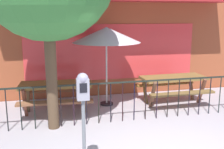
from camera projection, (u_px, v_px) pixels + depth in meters
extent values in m
cube|color=#5C2514|center=(111.00, 92.00, 8.99)|extent=(8.14, 0.54, 0.01)
cube|color=#99492B|center=(111.00, 16.00, 8.47)|extent=(8.14, 0.50, 4.88)
cube|color=#D83838|center=(113.00, 52.00, 8.45)|extent=(5.29, 0.02, 1.70)
cube|color=black|center=(135.00, 82.00, 6.39)|extent=(6.84, 0.04, 0.04)
cylinder|color=black|center=(7.00, 110.00, 5.86)|extent=(0.02, 0.02, 0.95)
cylinder|color=black|center=(21.00, 109.00, 5.93)|extent=(0.02, 0.02, 0.95)
cylinder|color=black|center=(34.00, 108.00, 5.99)|extent=(0.02, 0.02, 0.95)
cylinder|color=black|center=(48.00, 107.00, 6.05)|extent=(0.02, 0.02, 0.95)
cylinder|color=black|center=(61.00, 106.00, 6.11)|extent=(0.02, 0.02, 0.95)
cylinder|color=black|center=(74.00, 106.00, 6.18)|extent=(0.02, 0.02, 0.95)
cylinder|color=black|center=(86.00, 105.00, 6.24)|extent=(0.02, 0.02, 0.95)
cylinder|color=black|center=(99.00, 104.00, 6.30)|extent=(0.02, 0.02, 0.95)
cylinder|color=black|center=(111.00, 103.00, 6.36)|extent=(0.02, 0.02, 0.95)
cylinder|color=black|center=(123.00, 102.00, 6.43)|extent=(0.02, 0.02, 0.95)
cylinder|color=black|center=(134.00, 101.00, 6.49)|extent=(0.02, 0.02, 0.95)
cylinder|color=black|center=(146.00, 100.00, 6.55)|extent=(0.02, 0.02, 0.95)
cylinder|color=black|center=(157.00, 100.00, 6.61)|extent=(0.02, 0.02, 0.95)
cylinder|color=black|center=(168.00, 99.00, 6.68)|extent=(0.02, 0.02, 0.95)
cylinder|color=black|center=(179.00, 98.00, 6.74)|extent=(0.02, 0.02, 0.95)
cylinder|color=black|center=(189.00, 97.00, 6.80)|extent=(0.02, 0.02, 0.95)
cylinder|color=black|center=(200.00, 96.00, 6.87)|extent=(0.02, 0.02, 0.95)
cylinder|color=black|center=(210.00, 96.00, 6.93)|extent=(0.02, 0.02, 0.95)
cylinder|color=black|center=(220.00, 95.00, 6.99)|extent=(0.02, 0.02, 0.95)
cube|color=brown|center=(56.00, 85.00, 6.97)|extent=(1.85, 0.89, 0.07)
cube|color=brown|center=(55.00, 103.00, 6.50)|extent=(1.81, 0.39, 0.05)
cube|color=brown|center=(57.00, 90.00, 7.56)|extent=(1.81, 0.39, 0.05)
cube|color=brown|center=(25.00, 103.00, 6.66)|extent=(0.09, 0.35, 0.78)
cube|color=brown|center=(28.00, 97.00, 7.20)|extent=(0.09, 0.35, 0.78)
cube|color=brown|center=(86.00, 100.00, 6.89)|extent=(0.09, 0.35, 0.78)
cube|color=brown|center=(84.00, 94.00, 7.43)|extent=(0.09, 0.35, 0.78)
cube|color=brown|center=(173.00, 78.00, 7.71)|extent=(1.82, 0.81, 0.07)
cube|color=brown|center=(183.00, 93.00, 7.25)|extent=(1.81, 0.31, 0.05)
cube|color=brown|center=(165.00, 84.00, 8.29)|extent=(1.81, 0.31, 0.05)
cube|color=brown|center=(153.00, 95.00, 7.34)|extent=(0.08, 0.35, 0.78)
cube|color=brown|center=(145.00, 90.00, 7.87)|extent=(0.08, 0.35, 0.78)
cube|color=brown|center=(201.00, 91.00, 7.71)|extent=(0.08, 0.35, 0.78)
cube|color=brown|center=(191.00, 86.00, 8.24)|extent=(0.08, 0.35, 0.78)
cylinder|color=black|center=(107.00, 104.00, 7.74)|extent=(0.36, 0.36, 0.05)
cylinder|color=beige|center=(107.00, 68.00, 7.52)|extent=(0.04, 0.04, 2.10)
cone|color=silver|center=(106.00, 35.00, 7.33)|extent=(1.84, 1.84, 0.41)
cylinder|color=slate|center=(84.00, 139.00, 4.18)|extent=(0.06, 0.06, 1.25)
cube|color=#93939F|center=(83.00, 89.00, 4.01)|extent=(0.18, 0.14, 0.32)
sphere|color=gray|center=(83.00, 79.00, 3.98)|extent=(0.17, 0.17, 0.17)
cube|color=black|center=(83.00, 88.00, 3.93)|extent=(0.11, 0.01, 0.14)
cylinder|color=#4F3A28|center=(51.00, 72.00, 5.88)|extent=(0.24, 0.24, 2.56)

